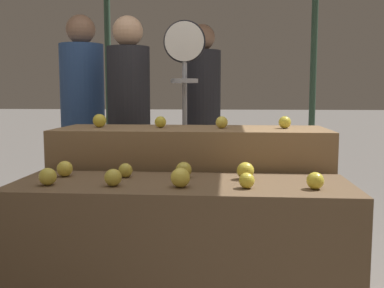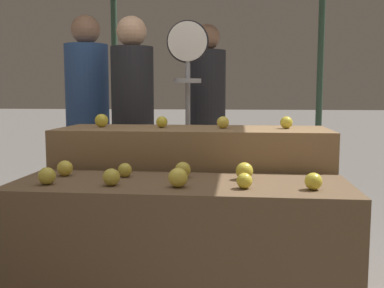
{
  "view_description": "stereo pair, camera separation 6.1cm",
  "coord_description": "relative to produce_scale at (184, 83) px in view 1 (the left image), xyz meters",
  "views": [
    {
      "loc": [
        0.22,
        -2.09,
        1.18
      ],
      "look_at": [
        0.03,
        0.3,
        0.9
      ],
      "focal_mm": 42.0,
      "sensor_mm": 36.0,
      "label": 1
    },
    {
      "loc": [
        0.28,
        -2.09,
        1.18
      ],
      "look_at": [
        0.03,
        0.3,
        0.9
      ],
      "focal_mm": 42.0,
      "sensor_mm": 36.0,
      "label": 2
    }
  ],
  "objects": [
    {
      "name": "apple_back_0",
      "position": [
        -0.47,
        -0.59,
        -0.24
      ],
      "size": [
        0.08,
        0.08,
        0.08
      ],
      "primitive_type": "sphere",
      "color": "gold",
      "rests_on": "display_counter_back"
    },
    {
      "name": "person_customer_right",
      "position": [
        0.08,
        0.88,
        -0.2
      ],
      "size": [
        0.45,
        0.45,
        1.8
      ],
      "rotation": [
        0.0,
        0.0,
        3.5
      ],
      "color": "#2D2D38",
      "rests_on": "ground_plane"
    },
    {
      "name": "produce_scale",
      "position": [
        0.0,
        0.0,
        0.0
      ],
      "size": [
        0.31,
        0.2,
        1.7
      ],
      "color": "#99999E",
      "rests_on": "ground_plane"
    },
    {
      "name": "person_customer_left",
      "position": [
        -0.9,
        0.4,
        -0.2
      ],
      "size": [
        0.42,
        0.42,
        1.82
      ],
      "rotation": [
        0.0,
        0.0,
        2.95
      ],
      "color": "#2D2D38",
      "rests_on": "ground_plane"
    },
    {
      "name": "display_counter_back",
      "position": [
        0.1,
        -0.6,
        -0.77
      ],
      "size": [
        1.61,
        0.55,
        0.97
      ],
      "primitive_type": "cube",
      "color": "olive",
      "rests_on": "ground_plane"
    },
    {
      "name": "apple_front_2",
      "position": [
        0.11,
        -1.31,
        -0.45
      ],
      "size": [
        0.09,
        0.09,
        0.09
      ],
      "primitive_type": "sphere",
      "color": "yellow",
      "rests_on": "display_counter_front"
    },
    {
      "name": "apple_front_6",
      "position": [
        -0.19,
        -1.09,
        -0.46
      ],
      "size": [
        0.07,
        0.07,
        0.07
      ],
      "primitive_type": "sphere",
      "color": "gold",
      "rests_on": "display_counter_front"
    },
    {
      "name": "apple_front_5",
      "position": [
        -0.51,
        -1.1,
        -0.46
      ],
      "size": [
        0.08,
        0.08,
        0.08
      ],
      "primitive_type": "sphere",
      "color": "yellow",
      "rests_on": "display_counter_front"
    },
    {
      "name": "apple_front_7",
      "position": [
        0.1,
        -1.08,
        -0.46
      ],
      "size": [
        0.08,
        0.08,
        0.08
      ],
      "primitive_type": "sphere",
      "color": "gold",
      "rests_on": "display_counter_front"
    },
    {
      "name": "apple_front_1",
      "position": [
        -0.2,
        -1.31,
        -0.46
      ],
      "size": [
        0.08,
        0.08,
        0.08
      ],
      "primitive_type": "sphere",
      "color": "gold",
      "rests_on": "display_counter_front"
    },
    {
      "name": "apple_front_8",
      "position": [
        0.41,
        -1.1,
        -0.45
      ],
      "size": [
        0.09,
        0.09,
        0.09
      ],
      "primitive_type": "sphere",
      "color": "gold",
      "rests_on": "display_counter_front"
    },
    {
      "name": "apple_back_2",
      "position": [
        0.28,
        -0.61,
        -0.25
      ],
      "size": [
        0.07,
        0.07,
        0.07
      ],
      "primitive_type": "sphere",
      "color": "yellow",
      "rests_on": "display_counter_back"
    },
    {
      "name": "display_counter_front",
      "position": [
        0.1,
        -1.2,
        -0.87
      ],
      "size": [
        1.61,
        0.55,
        0.75
      ],
      "primitive_type": "cube",
      "color": "brown",
      "rests_on": "ground_plane"
    },
    {
      "name": "apple_back_1",
      "position": [
        -0.09,
        -0.6,
        -0.25
      ],
      "size": [
        0.07,
        0.07,
        0.07
      ],
      "primitive_type": "sphere",
      "color": "gold",
      "rests_on": "display_counter_back"
    },
    {
      "name": "apple_front_4",
      "position": [
        0.71,
        -1.3,
        -0.46
      ],
      "size": [
        0.08,
        0.08,
        0.08
      ],
      "primitive_type": "sphere",
      "color": "gold",
      "rests_on": "display_counter_front"
    },
    {
      "name": "apple_front_0",
      "position": [
        -0.51,
        -1.32,
        -0.46
      ],
      "size": [
        0.08,
        0.08,
        0.08
      ],
      "primitive_type": "sphere",
      "color": "gold",
      "rests_on": "display_counter_front"
    },
    {
      "name": "apple_front_3",
      "position": [
        0.4,
        -1.31,
        -0.46
      ],
      "size": [
        0.07,
        0.07,
        0.07
      ],
      "primitive_type": "sphere",
      "color": "gold",
      "rests_on": "display_counter_front"
    },
    {
      "name": "person_vendor_at_scale",
      "position": [
        -0.44,
        0.12,
        -0.22
      ],
      "size": [
        0.39,
        0.39,
        1.76
      ],
      "rotation": [
        0.0,
        0.0,
        2.93
      ],
      "color": "#2D2D38",
      "rests_on": "ground_plane"
    },
    {
      "name": "apple_back_3",
      "position": [
        0.66,
        -0.59,
        -0.25
      ],
      "size": [
        0.07,
        0.07,
        0.07
      ],
      "primitive_type": "sphere",
      "color": "gold",
      "rests_on": "display_counter_back"
    }
  ]
}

